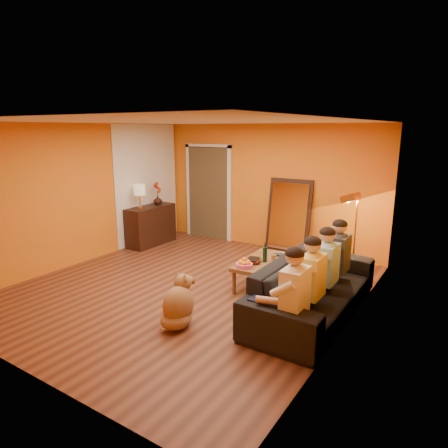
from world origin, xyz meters
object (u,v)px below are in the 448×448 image
Objects in this scene: table_lamp at (140,197)px; person_far_right at (339,260)px; sideboard at (151,225)px; person_far_left at (295,299)px; floor_lamp at (355,237)px; person_mid_right at (327,271)px; sofa at (314,287)px; wine_bottle at (265,252)px; person_mid_left at (312,284)px; laptop at (283,256)px; vase at (158,200)px; dog at (178,301)px; tumbler at (273,257)px; coffee_table at (263,273)px; mirror_frame at (289,216)px.

table_lamp is 4.41m from person_far_right.
person_far_left is at bearing -28.13° from sideboard.
floor_lamp reaches higher than person_far_left.
person_mid_right reaches higher than sideboard.
sofa is at bearing -17.49° from sideboard.
table_lamp is at bearing 170.49° from wine_bottle.
person_mid_left is 1.69m from laptop.
vase is at bearing 149.38° from person_far_left.
table_lamp is 0.73× the size of dog.
tumbler is (-1.03, -0.98, -0.26)m from floor_lamp.
person_far_right reaches higher than tumbler.
dog is 1.70m from person_mid_left.
vase reaches higher than dog.
floor_lamp reaches higher than person_mid_right.
laptop is (-0.88, 0.89, 0.05)m from sofa.
person_mid_left is 3.69× the size of laptop.
coffee_table is 1.26m from person_far_right.
person_mid_right is 4.63m from vase.
person_far_left is at bearing -52.75° from wine_bottle.
person_mid_left reaches higher than sideboard.
sideboard is 2.31× the size of table_lamp.
table_lamp reaches higher than sideboard.
person_far_right is at bearing -0.80° from tumbler.
mirror_frame is at bearing 21.16° from sideboard.
sideboard is at bearing -158.84° from mirror_frame.
person_far_right is (4.37, -0.39, -0.49)m from table_lamp.
vase is (-3.23, 1.09, 0.38)m from wine_bottle.
sideboard is at bearing 72.51° from sofa.
sofa is 3.76× the size of dog.
person_far_right is 1.08m from tumbler.
sideboard reaches higher than sofa.
wine_bottle is (-1.14, 0.94, -0.03)m from person_mid_left.
person_far_right reaches higher than wine_bottle.
mirror_frame reaches higher than sofa.
table_lamp is 3.39m from tumbler.
person_mid_left is at bearing 90.00° from person_far_left.
table_lamp is 4.42m from sofa.
mirror_frame is 2.98× the size of table_lamp.
floor_lamp is 1.18× the size of person_far_left.
floor_lamp is 2.09m from person_mid_left.
person_far_left is at bearing -24.98° from table_lamp.
table_lamp is (0.00, -0.30, 0.68)m from sideboard.
person_far_right is (4.37, -0.69, 0.18)m from sideboard.
sideboard is 0.97× the size of person_mid_right.
dog is at bearing -44.73° from vase.
mirror_frame is 1.25× the size of coffee_table.
mirror_frame reaches higher than wine_bottle.
sofa is at bearing 106.11° from person_mid_left.
floor_lamp is at bearing 92.39° from person_far_right.
person_mid_left is at bearing -18.78° from table_lamp.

